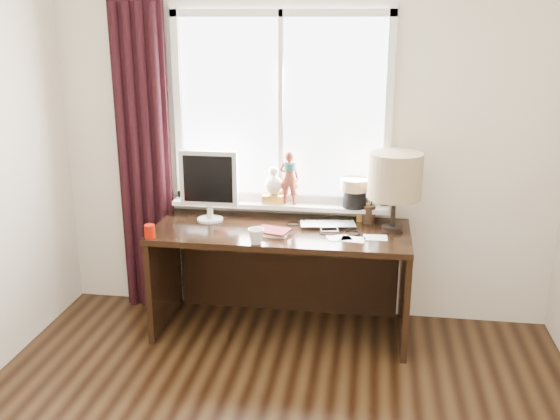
% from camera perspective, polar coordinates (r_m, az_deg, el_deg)
% --- Properties ---
extents(wall_back, '(3.50, 0.00, 2.60)m').
position_cam_1_polar(wall_back, '(4.35, 2.14, 6.64)').
color(wall_back, beige).
rests_on(wall_back, ground).
extents(laptop, '(0.40, 0.29, 0.03)m').
position_cam_1_polar(laptop, '(4.19, 4.43, -1.37)').
color(laptop, silver).
rests_on(laptop, desk).
extents(mug, '(0.14, 0.14, 0.10)m').
position_cam_1_polar(mug, '(3.87, -2.20, -2.36)').
color(mug, white).
rests_on(mug, desk).
extents(red_cup, '(0.07, 0.07, 0.09)m').
position_cam_1_polar(red_cup, '(4.05, -11.82, -1.93)').
color(red_cup, '#900C00').
rests_on(red_cup, desk).
extents(window, '(1.52, 0.22, 1.40)m').
position_cam_1_polar(window, '(4.31, 0.31, 6.66)').
color(window, white).
rests_on(window, ground).
extents(curtain, '(0.38, 0.09, 2.25)m').
position_cam_1_polar(curtain, '(4.56, -12.34, 4.38)').
color(curtain, black).
rests_on(curtain, floor).
extents(desk, '(1.70, 0.70, 0.75)m').
position_cam_1_polar(desk, '(4.32, 0.29, -4.40)').
color(desk, black).
rests_on(desk, floor).
extents(monitor, '(0.40, 0.18, 0.49)m').
position_cam_1_polar(monitor, '(4.27, -6.53, 2.60)').
color(monitor, beige).
rests_on(monitor, desk).
extents(notebook_stack, '(0.25, 0.20, 0.03)m').
position_cam_1_polar(notebook_stack, '(4.05, -0.75, -1.99)').
color(notebook_stack, beige).
rests_on(notebook_stack, desk).
extents(brush_holder, '(0.09, 0.09, 0.25)m').
position_cam_1_polar(brush_holder, '(4.30, 8.11, -0.35)').
color(brush_holder, black).
rests_on(brush_holder, desk).
extents(icon_frame, '(0.10, 0.04, 0.13)m').
position_cam_1_polar(icon_frame, '(4.31, 7.70, -0.24)').
color(icon_frame, gold).
rests_on(icon_frame, desk).
extents(table_lamp, '(0.35, 0.35, 0.52)m').
position_cam_1_polar(table_lamp, '(4.09, 10.49, 3.01)').
color(table_lamp, black).
rests_on(table_lamp, desk).
extents(loose_papers, '(0.39, 0.17, 0.00)m').
position_cam_1_polar(loose_papers, '(4.00, 6.95, -2.58)').
color(loose_papers, white).
rests_on(loose_papers, desk).
extents(desk_cables, '(0.54, 0.29, 0.01)m').
position_cam_1_polar(desk_cables, '(4.12, 4.30, -1.84)').
color(desk_cables, black).
rests_on(desk_cables, desk).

